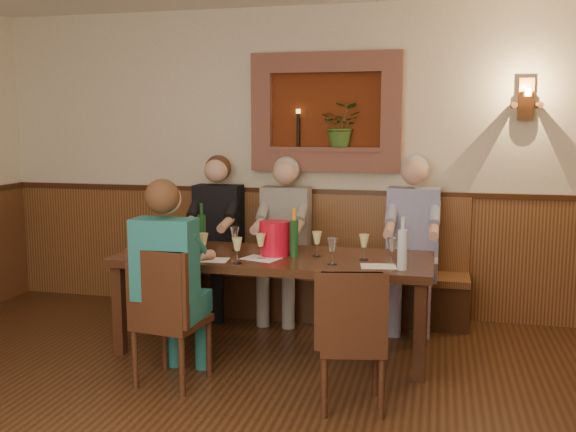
# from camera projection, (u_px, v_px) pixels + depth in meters

# --- Properties ---
(room_shell) EXTENTS (6.04, 6.04, 2.82)m
(room_shell) POSITION_uv_depth(u_px,v_px,m) (173.00, 93.00, 2.97)
(room_shell) COLOR beige
(room_shell) RESTS_ON ground
(wainscoting) EXTENTS (6.02, 6.02, 1.15)m
(wainscoting) POSITION_uv_depth(u_px,v_px,m) (180.00, 362.00, 3.15)
(wainscoting) COLOR #522B17
(wainscoting) RESTS_ON ground
(wall_niche) EXTENTS (1.36, 0.30, 1.06)m
(wall_niche) POSITION_uv_depth(u_px,v_px,m) (330.00, 117.00, 5.76)
(wall_niche) COLOR #5F240D
(wall_niche) RESTS_ON ground
(wall_sconce) EXTENTS (0.25, 0.20, 0.35)m
(wall_sconce) POSITION_uv_depth(u_px,v_px,m) (526.00, 100.00, 5.35)
(wall_sconce) COLOR #522B17
(wall_sconce) RESTS_ON ground
(dining_table) EXTENTS (2.40, 0.90, 0.75)m
(dining_table) POSITION_uv_depth(u_px,v_px,m) (274.00, 265.00, 4.92)
(dining_table) COLOR black
(dining_table) RESTS_ON ground
(bench) EXTENTS (3.00, 0.45, 1.11)m
(bench) POSITION_uv_depth(u_px,v_px,m) (300.00, 280.00, 5.88)
(bench) COLOR #381E0F
(bench) RESTS_ON ground
(chair_near_left) EXTENTS (0.48, 0.48, 0.95)m
(chair_near_left) POSITION_uv_depth(u_px,v_px,m) (171.00, 344.00, 4.32)
(chair_near_left) COLOR black
(chair_near_left) RESTS_ON ground
(chair_near_right) EXTENTS (0.47, 0.47, 0.90)m
(chair_near_right) POSITION_uv_depth(u_px,v_px,m) (351.00, 367.00, 3.95)
(chair_near_right) COLOR black
(chair_near_right) RESTS_ON ground
(person_bench_left) EXTENTS (0.44, 0.53, 1.46)m
(person_bench_left) POSITION_uv_depth(u_px,v_px,m) (216.00, 249.00, 5.91)
(person_bench_left) COLOR black
(person_bench_left) RESTS_ON ground
(person_bench_mid) EXTENTS (0.43, 0.53, 1.46)m
(person_bench_mid) POSITION_uv_depth(u_px,v_px,m) (284.00, 252.00, 5.77)
(person_bench_mid) COLOR #635E5A
(person_bench_mid) RESTS_ON ground
(person_bench_right) EXTENTS (0.44, 0.55, 1.48)m
(person_bench_right) POSITION_uv_depth(u_px,v_px,m) (412.00, 257.00, 5.51)
(person_bench_right) COLOR navy
(person_bench_right) RESTS_ON ground
(person_chair_front) EXTENTS (0.41, 0.50, 1.40)m
(person_chair_front) POSITION_uv_depth(u_px,v_px,m) (172.00, 300.00, 4.30)
(person_chair_front) COLOR #1A555C
(person_chair_front) RESTS_ON ground
(spittoon_bucket) EXTENTS (0.31, 0.31, 0.26)m
(spittoon_bucket) POSITION_uv_depth(u_px,v_px,m) (275.00, 238.00, 4.89)
(spittoon_bucket) COLOR red
(spittoon_bucket) RESTS_ON dining_table
(wine_bottle_green_a) EXTENTS (0.07, 0.07, 0.37)m
(wine_bottle_green_a) POSITION_uv_depth(u_px,v_px,m) (294.00, 237.00, 4.83)
(wine_bottle_green_a) COLOR #19471E
(wine_bottle_green_a) RESTS_ON dining_table
(wine_bottle_green_b) EXTENTS (0.07, 0.07, 0.36)m
(wine_bottle_green_b) POSITION_uv_depth(u_px,v_px,m) (202.00, 230.00, 5.20)
(wine_bottle_green_b) COLOR #19471E
(wine_bottle_green_b) RESTS_ON dining_table
(water_bottle) EXTENTS (0.08, 0.08, 0.37)m
(water_bottle) POSITION_uv_depth(u_px,v_px,m) (402.00, 249.00, 4.40)
(water_bottle) COLOR silver
(water_bottle) RESTS_ON dining_table
(tasting_sheet_a) EXTENTS (0.32, 0.26, 0.00)m
(tasting_sheet_a) POSITION_uv_depth(u_px,v_px,m) (171.00, 252.00, 5.02)
(tasting_sheet_a) COLOR white
(tasting_sheet_a) RESTS_ON dining_table
(tasting_sheet_b) EXTENTS (0.31, 0.26, 0.00)m
(tasting_sheet_b) POSITION_uv_depth(u_px,v_px,m) (261.00, 258.00, 4.79)
(tasting_sheet_b) COLOR white
(tasting_sheet_b) RESTS_ON dining_table
(tasting_sheet_c) EXTENTS (0.27, 0.21, 0.00)m
(tasting_sheet_c) POSITION_uv_depth(u_px,v_px,m) (378.00, 266.00, 4.53)
(tasting_sheet_c) COLOR white
(tasting_sheet_c) RESTS_ON dining_table
(tasting_sheet_d) EXTENTS (0.27, 0.20, 0.00)m
(tasting_sheet_d) POSITION_uv_depth(u_px,v_px,m) (211.00, 260.00, 4.73)
(tasting_sheet_d) COLOR white
(tasting_sheet_d) RESTS_ON dining_table
(wine_glass_0) EXTENTS (0.08, 0.08, 0.19)m
(wine_glass_0) POSITION_uv_depth(u_px,v_px,m) (149.00, 241.00, 4.99)
(wine_glass_0) COLOR #E5DA89
(wine_glass_0) RESTS_ON dining_table
(wine_glass_1) EXTENTS (0.08, 0.08, 0.19)m
(wine_glass_1) POSITION_uv_depth(u_px,v_px,m) (180.00, 237.00, 5.15)
(wine_glass_1) COLOR white
(wine_glass_1) RESTS_ON dining_table
(wine_glass_2) EXTENTS (0.08, 0.08, 0.19)m
(wine_glass_2) POSITION_uv_depth(u_px,v_px,m) (204.00, 246.00, 4.78)
(wine_glass_2) COLOR #E5DA89
(wine_glass_2) RESTS_ON dining_table
(wine_glass_3) EXTENTS (0.08, 0.08, 0.19)m
(wine_glass_3) POSITION_uv_depth(u_px,v_px,m) (235.00, 239.00, 5.09)
(wine_glass_3) COLOR white
(wine_glass_3) RESTS_ON dining_table
(wine_glass_4) EXTENTS (0.08, 0.08, 0.19)m
(wine_glass_4) POSITION_uv_depth(u_px,v_px,m) (261.00, 246.00, 4.77)
(wine_glass_4) COLOR #E5DA89
(wine_glass_4) RESTS_ON dining_table
(wine_glass_5) EXTENTS (0.08, 0.08, 0.19)m
(wine_glass_5) POSITION_uv_depth(u_px,v_px,m) (291.00, 242.00, 4.93)
(wine_glass_5) COLOR #E5DA89
(wine_glass_5) RESTS_ON dining_table
(wine_glass_6) EXTENTS (0.08, 0.08, 0.19)m
(wine_glass_6) POSITION_uv_depth(u_px,v_px,m) (332.00, 251.00, 4.57)
(wine_glass_6) COLOR white
(wine_glass_6) RESTS_ON dining_table
(wine_glass_7) EXTENTS (0.08, 0.08, 0.19)m
(wine_glass_7) POSITION_uv_depth(u_px,v_px,m) (364.00, 247.00, 4.73)
(wine_glass_7) COLOR #E5DA89
(wine_glass_7) RESTS_ON dining_table
(wine_glass_8) EXTENTS (0.08, 0.08, 0.19)m
(wine_glass_8) POSITION_uv_depth(u_px,v_px,m) (392.00, 251.00, 4.59)
(wine_glass_8) COLOR white
(wine_glass_8) RESTS_ON dining_table
(wine_glass_9) EXTENTS (0.08, 0.08, 0.19)m
(wine_glass_9) POSITION_uv_depth(u_px,v_px,m) (237.00, 251.00, 4.60)
(wine_glass_9) COLOR #E5DA89
(wine_glass_9) RESTS_ON dining_table
(wine_glass_10) EXTENTS (0.08, 0.08, 0.19)m
(wine_glass_10) POSITION_uv_depth(u_px,v_px,m) (317.00, 244.00, 4.86)
(wine_glass_10) COLOR #E5DA89
(wine_glass_10) RESTS_ON dining_table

